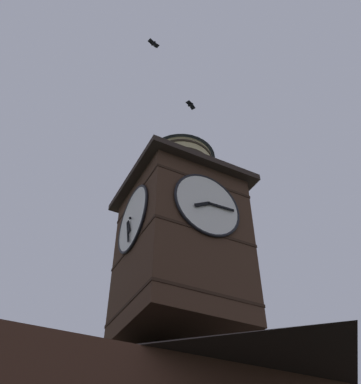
% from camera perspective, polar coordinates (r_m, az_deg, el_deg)
% --- Properties ---
extents(clock_tower, '(4.44, 4.44, 9.04)m').
position_cam_1_polar(clock_tower, '(15.51, 0.05, -5.37)').
color(clock_tower, '#422B1E').
rests_on(clock_tower, building_main).
extents(flying_bird_high, '(0.60, 0.33, 0.16)m').
position_cam_1_polar(flying_bird_high, '(21.08, -3.66, 19.40)').
color(flying_bird_high, black).
extents(flying_bird_low, '(0.60, 0.45, 0.17)m').
position_cam_1_polar(flying_bird_low, '(20.78, 1.37, 11.71)').
color(flying_bird_low, black).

